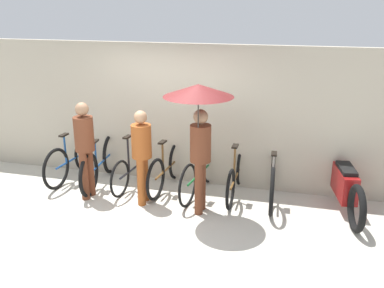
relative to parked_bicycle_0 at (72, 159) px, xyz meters
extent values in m
plane|color=beige|center=(1.84, -1.26, -0.39)|extent=(30.00, 30.00, 0.00)
cube|color=#B2A893|center=(1.84, 0.47, 0.87)|extent=(12.82, 0.12, 2.50)
torus|color=black|center=(0.03, 0.47, -0.01)|extent=(0.11, 0.75, 0.74)
torus|color=black|center=(-0.03, -0.48, -0.01)|extent=(0.11, 0.75, 0.74)
cylinder|color=#19478C|center=(0.00, -0.01, -0.01)|extent=(0.10, 0.96, 0.04)
cylinder|color=#19478C|center=(-0.01, -0.17, 0.25)|extent=(0.04, 0.04, 0.52)
cube|color=black|center=(-0.01, -0.17, 0.52)|extent=(0.10, 0.21, 0.03)
cylinder|color=#19478C|center=(0.03, 0.47, 0.29)|extent=(0.04, 0.04, 0.60)
cylinder|color=#19478C|center=(0.03, 0.47, 0.59)|extent=(0.44, 0.06, 0.03)
torus|color=black|center=(0.56, 0.48, 0.00)|extent=(0.14, 0.76, 0.76)
torus|color=black|center=(0.67, -0.61, 0.00)|extent=(0.14, 0.76, 0.76)
cylinder|color=#19478C|center=(0.61, -0.06, 0.00)|extent=(0.14, 1.09, 0.04)
cylinder|color=#19478C|center=(0.63, -0.25, 0.23)|extent=(0.04, 0.04, 0.47)
cube|color=black|center=(0.63, -0.25, 0.48)|extent=(0.11, 0.21, 0.03)
cylinder|color=#19478C|center=(0.56, 0.48, 0.35)|extent=(0.04, 0.04, 0.71)
cylinder|color=#19478C|center=(0.56, 0.48, 0.71)|extent=(0.44, 0.07, 0.03)
torus|color=black|center=(1.27, 0.52, -0.06)|extent=(0.09, 0.65, 0.64)
torus|color=black|center=(1.19, -0.50, -0.06)|extent=(0.09, 0.65, 0.64)
cylinder|color=black|center=(1.23, 0.01, -0.06)|extent=(0.12, 1.02, 0.04)
cylinder|color=black|center=(1.21, -0.17, 0.25)|extent=(0.04, 0.04, 0.63)
cube|color=black|center=(1.21, -0.17, 0.58)|extent=(0.11, 0.21, 0.03)
cylinder|color=black|center=(1.27, 0.52, 0.32)|extent=(0.04, 0.04, 0.77)
cylinder|color=black|center=(1.27, 0.52, 0.71)|extent=(0.44, 0.06, 0.03)
torus|color=black|center=(1.88, 0.53, -0.03)|extent=(0.10, 0.72, 0.72)
torus|color=black|center=(1.81, -0.45, -0.03)|extent=(0.10, 0.72, 0.72)
cylinder|color=brown|center=(1.84, 0.04, -0.03)|extent=(0.11, 0.98, 0.04)
cylinder|color=brown|center=(1.83, -0.13, 0.24)|extent=(0.04, 0.04, 0.54)
cube|color=black|center=(1.83, -0.13, 0.53)|extent=(0.10, 0.21, 0.03)
cylinder|color=brown|center=(1.88, 0.53, 0.28)|extent=(0.04, 0.04, 0.62)
cylinder|color=brown|center=(1.88, 0.53, 0.59)|extent=(0.44, 0.06, 0.03)
torus|color=black|center=(2.52, 0.52, -0.03)|extent=(0.13, 0.72, 0.72)
torus|color=black|center=(2.39, -0.55, -0.03)|extent=(0.13, 0.72, 0.72)
cylinder|color=#19662D|center=(2.46, -0.02, -0.03)|extent=(0.17, 1.07, 0.04)
cylinder|color=#19662D|center=(2.43, -0.20, 0.28)|extent=(0.04, 0.04, 0.61)
cube|color=black|center=(2.43, -0.20, 0.60)|extent=(0.11, 0.21, 0.03)
cylinder|color=#19662D|center=(2.52, 0.52, 0.29)|extent=(0.04, 0.04, 0.63)
cylinder|color=#19662D|center=(2.52, 0.52, 0.60)|extent=(0.44, 0.08, 0.03)
torus|color=black|center=(3.07, 0.56, -0.05)|extent=(0.05, 0.66, 0.66)
torus|color=black|center=(3.07, -0.46, -0.05)|extent=(0.05, 0.66, 0.66)
cylinder|color=brown|center=(3.07, 0.05, -0.05)|extent=(0.04, 1.02, 0.04)
cylinder|color=brown|center=(3.07, -0.13, 0.25)|extent=(0.04, 0.04, 0.60)
cube|color=black|center=(3.07, -0.13, 0.56)|extent=(0.09, 0.20, 0.03)
cylinder|color=brown|center=(3.07, 0.56, 0.28)|extent=(0.04, 0.04, 0.67)
cylinder|color=brown|center=(3.07, 0.56, 0.61)|extent=(0.44, 0.03, 0.03)
torus|color=black|center=(3.65, 0.59, 0.00)|extent=(0.11, 0.77, 0.77)
torus|color=black|center=(3.72, -0.50, 0.00)|extent=(0.11, 0.77, 0.77)
cylinder|color=#A59E93|center=(3.68, 0.05, 0.00)|extent=(0.10, 1.09, 0.04)
cylinder|color=#A59E93|center=(3.70, -0.14, 0.24)|extent=(0.04, 0.04, 0.48)
cube|color=black|center=(3.70, -0.14, 0.50)|extent=(0.10, 0.21, 0.03)
cylinder|color=#A59E93|center=(3.65, 0.59, 0.31)|extent=(0.04, 0.04, 0.62)
cylinder|color=#A59E93|center=(3.65, 0.59, 0.62)|extent=(0.44, 0.06, 0.03)
cylinder|color=brown|center=(0.68, -0.57, 0.03)|extent=(0.13, 0.13, 0.84)
cylinder|color=brown|center=(0.66, -0.75, 0.03)|extent=(0.13, 0.13, 0.84)
cylinder|color=brown|center=(0.67, -0.66, 0.74)|extent=(0.32, 0.32, 0.57)
sphere|color=#997051|center=(0.67, -0.66, 1.15)|extent=(0.22, 0.22, 0.22)
cylinder|color=#9E4C1E|center=(1.64, -0.53, 0.01)|extent=(0.13, 0.13, 0.80)
cylinder|color=#9E4C1E|center=(1.65, -0.71, 0.01)|extent=(0.13, 0.13, 0.80)
cylinder|color=#9E4C1E|center=(1.65, -0.62, 0.68)|extent=(0.32, 0.32, 0.54)
sphere|color=tan|center=(1.65, -0.62, 1.07)|extent=(0.21, 0.21, 0.21)
cylinder|color=brown|center=(2.63, -0.59, 0.04)|extent=(0.13, 0.13, 0.84)
cylinder|color=brown|center=(2.63, -0.77, 0.04)|extent=(0.13, 0.13, 0.84)
cylinder|color=brown|center=(2.63, -0.68, 0.75)|extent=(0.32, 0.32, 0.57)
sphere|color=#997051|center=(2.63, -0.68, 1.16)|extent=(0.22, 0.22, 0.22)
cylinder|color=#332D28|center=(2.63, -0.82, 1.14)|extent=(0.02, 0.02, 0.72)
cone|color=#591919|center=(2.63, -0.82, 1.58)|extent=(1.02, 1.02, 0.18)
torus|color=black|center=(4.70, 0.72, -0.03)|extent=(0.22, 0.71, 0.70)
torus|color=black|center=(4.94, -0.70, -0.03)|extent=(0.22, 0.71, 0.70)
cube|color=maroon|center=(4.82, 0.01, 0.05)|extent=(0.37, 0.82, 0.44)
cube|color=black|center=(4.82, 0.01, 0.30)|extent=(0.31, 0.58, 0.06)
cylinder|color=#B2B2B7|center=(4.70, 0.72, 0.52)|extent=(0.58, 0.13, 0.03)
camera|label=1|loc=(4.08, -6.63, 2.76)|focal=40.00mm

